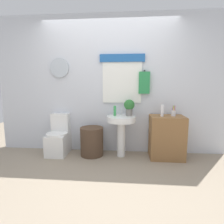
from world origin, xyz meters
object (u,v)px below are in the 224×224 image
Objects in this scene: pedestal_sink at (121,126)px; soap_bottle at (115,111)px; wooden_cabinet at (167,137)px; potted_plant at (129,106)px; toilet at (59,138)px; lotion_bottle at (162,111)px; laundry_hamper at (92,141)px; toothbrush_cup at (173,113)px.

pedestal_sink is 0.30m from soap_bottle.
wooden_cabinet is 2.56× the size of potted_plant.
lotion_bottle is at bearing -2.29° from toilet.
toilet is 1.02× the size of wooden_cabinet.
wooden_cabinet is at bearing -0.00° from pedestal_sink.
potted_plant is at bearing 2.20° from soap_bottle.
laundry_hamper is at bearing -175.00° from potted_plant.
pedestal_sink is 0.83m from wooden_cabinet.
wooden_cabinet reaches higher than laundry_hamper.
laundry_hamper is 1.36m from wooden_cabinet.
toothbrush_cup is (1.04, -0.03, -0.02)m from soap_bottle.
lotion_bottle is at bearing -163.79° from toothbrush_cup.
wooden_cabinet is 0.87m from potted_plant.
soap_bottle is (-0.12, 0.05, 0.27)m from pedestal_sink.
lotion_bottle is (0.57, -0.10, -0.06)m from potted_plant.
potted_plant reaches higher than laundry_hamper.
pedestal_sink is 3.68× the size of lotion_bottle.
soap_bottle is at bearing 6.70° from laundry_hamper.
toilet is 1.20m from soap_bottle.
toothbrush_cup is at bearing 1.26° from pedestal_sink.
lotion_bottle is (-0.10, -0.04, 0.48)m from wooden_cabinet.
toilet is 1.22m from pedestal_sink.
toilet reaches higher than wooden_cabinet.
wooden_cabinet is at bearing 0.00° from laundry_hamper.
pedestal_sink is (0.55, 0.00, 0.30)m from laundry_hamper.
pedestal_sink is 0.95m from toothbrush_cup.
wooden_cabinet reaches higher than pedestal_sink.
toilet is at bearing 178.27° from pedestal_sink.
laundry_hamper is at bearing -180.00° from pedestal_sink.
toilet is at bearing 178.97° from wooden_cabinet.
soap_bottle is (1.07, 0.01, 0.55)m from toilet.
soap_bottle reaches higher than toilet.
soap_bottle is 0.84m from lotion_bottle.
toothbrush_cup is (0.78, -0.04, -0.10)m from potted_plant.
potted_plant is at bearing 174.91° from wooden_cabinet.
potted_plant is at bearing 170.05° from lotion_bottle.
pedestal_sink is at bearing 176.78° from lotion_bottle.
laundry_hamper is 0.62m from pedestal_sink.
potted_plant is (0.14, 0.06, 0.36)m from pedestal_sink.
toothbrush_cup reaches higher than pedestal_sink.
lotion_bottle is (0.71, -0.04, 0.30)m from pedestal_sink.
pedestal_sink is at bearing -156.80° from potted_plant.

